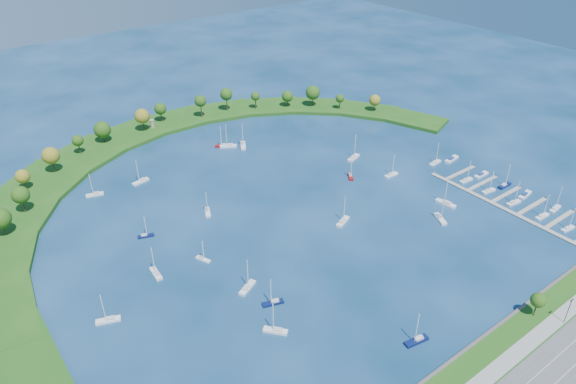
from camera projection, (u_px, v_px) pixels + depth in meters
ground at (286, 207)px, 239.71m from camera, size 700.00×700.00×0.00m
south_shoreline at (535, 384)px, 155.47m from camera, size 420.00×43.10×11.60m
breakwater at (146, 193)px, 248.45m from camera, size 286.74×247.64×2.00m
breakwater_trees at (156, 135)px, 280.92m from camera, size 240.03×91.92×14.76m
harbor_tower at (152, 124)px, 309.38m from camera, size 2.60×2.60×4.74m
dock_system at (513, 203)px, 242.05m from camera, size 24.28×82.00×1.60m
moored_boat_0 at (207, 211)px, 235.33m from camera, size 5.05×7.77×11.12m
moored_boat_1 at (156, 273)px, 198.98m from camera, size 2.98×8.49×12.25m
moored_boat_2 at (343, 221)px, 228.74m from camera, size 9.07×5.60×12.92m
moored_boat_3 at (350, 176)px, 263.02m from camera, size 5.77×7.15×10.68m
moored_boat_4 at (146, 235)px, 219.88m from camera, size 6.98×3.91×9.89m
moored_boat_5 at (273, 302)px, 185.45m from camera, size 8.06×4.52×11.43m
moored_boat_6 at (354, 157)px, 280.08m from camera, size 9.71×5.43×13.76m
moored_boat_7 at (95, 194)px, 248.17m from camera, size 8.28×4.33×11.73m
moored_boat_8 at (417, 340)px, 170.31m from camera, size 8.84×3.85×12.58m
moored_boat_9 at (203, 258)px, 206.57m from camera, size 4.03×6.61×9.41m
moored_boat_10 at (276, 330)px, 174.04m from camera, size 7.08×7.79×12.11m
moored_boat_11 at (247, 287)px, 192.10m from camera, size 8.93×6.05×12.85m
moored_boat_12 at (108, 319)px, 178.18m from camera, size 8.47×5.06×12.04m
moored_boat_13 at (440, 218)px, 230.63m from camera, size 5.98×8.96×12.88m
moored_boat_14 at (243, 145)px, 293.05m from camera, size 7.15×9.59×14.04m
moored_boat_15 at (141, 181)px, 258.56m from camera, size 9.02×4.05×12.82m
moored_boat_16 at (228, 145)px, 292.26m from camera, size 9.27×6.95×13.59m
moored_boat_17 at (446, 203)px, 241.21m from camera, size 3.91×9.88×14.13m
moored_boat_20 at (391, 174)px, 264.35m from camera, size 7.94×2.39×11.59m
moored_boat_21 at (223, 145)px, 292.65m from camera, size 8.39×6.44×12.37m
docked_boat_0 at (568, 228)px, 224.28m from camera, size 7.43×2.93×10.64m
docked_boat_2 at (542, 216)px, 232.28m from camera, size 7.96×2.69×11.52m
docked_boat_3 at (555, 208)px, 237.61m from camera, size 8.12×3.05×11.65m
docked_boat_4 at (514, 202)px, 241.90m from camera, size 8.09×3.23×11.57m
docked_boat_5 at (525, 195)px, 247.84m from camera, size 9.78×3.88×1.94m
docked_boat_6 at (489, 190)px, 251.00m from camera, size 7.76×3.18×11.08m
docked_boat_7 at (505, 185)px, 255.23m from camera, size 8.24×2.33×12.11m
docked_boat_8 at (466, 180)px, 259.70m from camera, size 7.85×2.65×11.36m
docked_boat_9 at (481, 175)px, 264.35m from camera, size 9.26×2.81×1.88m
docked_boat_10 at (435, 162)px, 275.48m from camera, size 8.18×3.02×11.75m
docked_boat_11 at (452, 159)px, 278.73m from camera, size 10.39×4.35×2.06m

